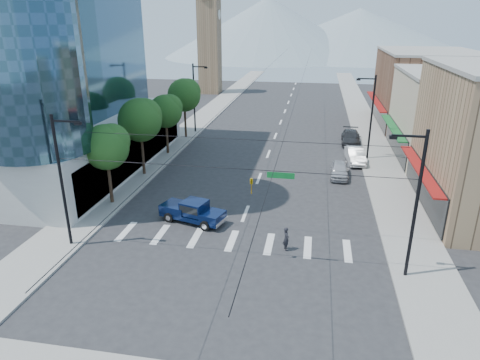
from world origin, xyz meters
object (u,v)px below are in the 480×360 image
at_px(pedestrian, 286,239).
at_px(parked_car_far, 351,137).
at_px(pickup_truck, 192,211).
at_px(parked_car_mid, 355,156).
at_px(parked_car_near, 340,170).

relative_size(pedestrian, parked_car_far, 0.30).
height_order(pickup_truck, parked_car_far, pickup_truck).
distance_m(pickup_truck, parked_car_far, 27.37).
xyz_separation_m(parked_car_mid, parked_car_far, (0.00, 7.44, -0.00)).
bearing_deg(parked_car_mid, parked_car_near, -115.76).
height_order(parked_car_near, parked_car_mid, parked_car_mid).
bearing_deg(parked_car_mid, parked_car_far, 84.85).
bearing_deg(parked_car_far, pickup_truck, -116.95).
distance_m(pickup_truck, parked_car_mid, 21.14).
relative_size(parked_car_mid, parked_car_far, 0.88).
height_order(pickup_truck, parked_car_near, pickup_truck).
xyz_separation_m(pickup_truck, parked_car_far, (13.10, 24.04, -0.10)).
height_order(parked_car_near, parked_car_far, parked_car_far).
distance_m(parked_car_mid, parked_car_far, 7.44).
height_order(pedestrian, parked_car_mid, pedestrian).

